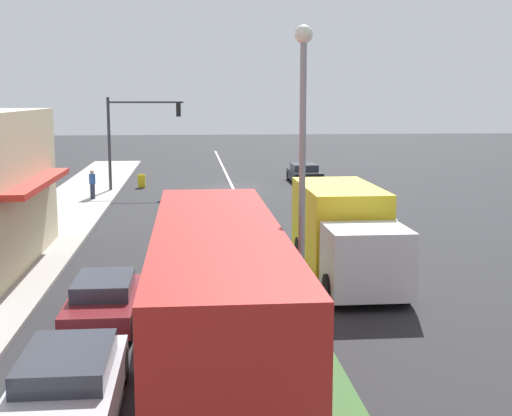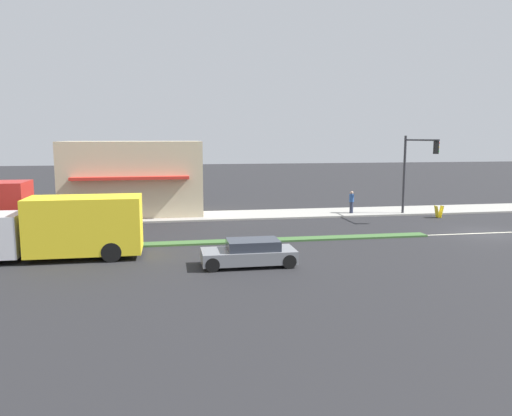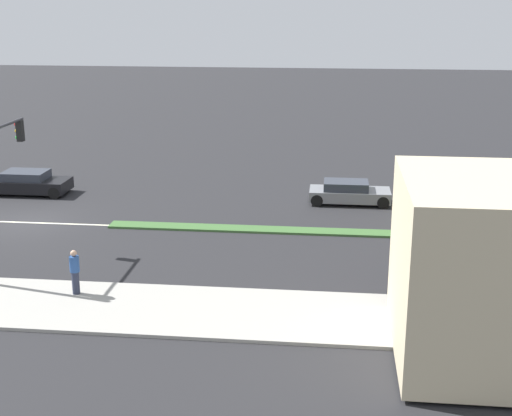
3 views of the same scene
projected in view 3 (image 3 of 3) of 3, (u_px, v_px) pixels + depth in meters
name	position (u px, v px, depth m)	size (l,w,h in m)	color
ground_plane	(419.00, 236.00, 31.47)	(160.00, 160.00, 0.00)	#232326
sidewalk_right	(465.00, 324.00, 22.81)	(4.00, 73.00, 0.12)	#9E9B93
lane_marking_center	(28.00, 222.00, 33.36)	(0.16, 60.00, 0.01)	beige
pedestrian	(75.00, 271.00, 24.77)	(0.34, 0.34, 1.61)	#282D42
suv_black	(29.00, 183.00, 38.18)	(1.92, 4.17, 1.24)	black
suv_grey	(349.00, 193.00, 36.39)	(1.76, 4.10, 1.16)	slate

